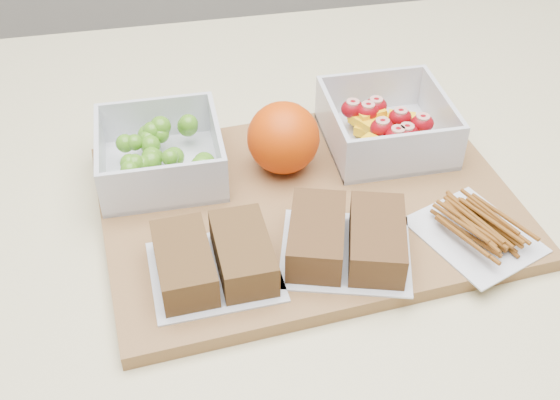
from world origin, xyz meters
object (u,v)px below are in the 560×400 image
(sandwich_bag_left, at_px, (214,259))
(grape_container, at_px, (162,154))
(pretzel_bag, at_px, (477,227))
(fruit_container, at_px, (386,127))
(cutting_board, at_px, (308,205))
(orange, at_px, (283,138))
(sandwich_bag_center, at_px, (347,238))

(sandwich_bag_left, bearing_deg, grape_container, 102.40)
(pretzel_bag, bearing_deg, fruit_container, 103.30)
(cutting_board, bearing_deg, sandwich_bag_left, -146.76)
(fruit_container, bearing_deg, cutting_board, -143.68)
(sandwich_bag_left, bearing_deg, cutting_board, 37.88)
(orange, bearing_deg, fruit_container, 9.69)
(fruit_container, relative_size, sandwich_bag_left, 1.08)
(pretzel_bag, bearing_deg, orange, 138.13)
(grape_container, relative_size, orange, 1.66)
(orange, height_order, pretzel_bag, orange)
(orange, height_order, sandwich_bag_left, orange)
(cutting_board, height_order, grape_container, grape_container)
(orange, height_order, sandwich_bag_center, orange)
(orange, xyz_separation_m, sandwich_bag_left, (-0.09, -0.14, -0.02))
(grape_container, height_order, sandwich_bag_center, grape_container)
(cutting_board, bearing_deg, orange, 99.25)
(cutting_board, relative_size, sandwich_bag_left, 3.43)
(sandwich_bag_left, distance_m, sandwich_bag_center, 0.13)
(cutting_board, height_order, orange, orange)
(grape_container, xyz_separation_m, sandwich_bag_center, (0.16, -0.16, -0.00))
(grape_container, bearing_deg, sandwich_bag_left, -77.60)
(sandwich_bag_center, distance_m, pretzel_bag, 0.13)
(cutting_board, relative_size, sandwich_bag_center, 2.84)
(orange, bearing_deg, pretzel_bag, -41.87)
(fruit_container, xyz_separation_m, sandwich_bag_left, (-0.22, -0.16, -0.00))
(sandwich_bag_center, height_order, pretzel_bag, sandwich_bag_center)
(cutting_board, distance_m, sandwich_bag_center, 0.09)
(cutting_board, bearing_deg, sandwich_bag_center, -82.84)
(fruit_container, bearing_deg, sandwich_bag_left, -142.89)
(cutting_board, height_order, sandwich_bag_center, sandwich_bag_center)
(cutting_board, relative_size, grape_container, 3.25)
(grape_container, xyz_separation_m, sandwich_bag_left, (0.04, -0.16, -0.01))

